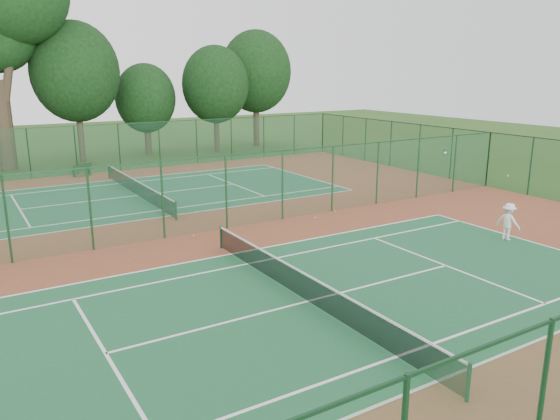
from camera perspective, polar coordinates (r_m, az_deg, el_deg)
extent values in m
plane|color=#284C17|center=(25.32, -8.68, -2.41)|extent=(120.00, 120.00, 0.00)
cube|color=brown|center=(25.32, -8.68, -2.40)|extent=(40.00, 36.00, 0.01)
cube|color=#1B5832|center=(17.83, 2.84, -9.54)|extent=(23.77, 10.97, 0.01)
cube|color=#1C5937|center=(33.56, -14.69, 1.46)|extent=(23.77, 10.97, 0.01)
cube|color=#18482C|center=(41.84, -18.49, 6.10)|extent=(40.00, 0.02, 3.50)
cube|color=#123318|center=(41.66, -18.68, 8.42)|extent=(40.00, 0.05, 0.05)
cube|color=#18482A|center=(37.26, 20.92, 4.96)|extent=(0.02, 36.00, 3.50)
cube|color=#143721|center=(37.04, 21.15, 7.56)|extent=(0.05, 36.00, 0.05)
cube|color=#18492A|center=(24.88, -8.83, 1.46)|extent=(40.00, 0.02, 3.50)
cube|color=#163D1F|center=(24.56, -8.98, 5.35)|extent=(40.00, 0.05, 0.05)
cylinder|color=#143822|center=(13.43, 19.08, -16.68)|extent=(0.10, 0.10, 0.97)
cylinder|color=#143822|center=(22.90, -6.18, -2.86)|extent=(0.10, 0.10, 0.97)
cube|color=black|center=(17.65, 2.86, -8.14)|extent=(0.02, 12.80, 0.85)
cube|color=white|center=(17.49, 2.88, -6.83)|extent=(0.04, 12.80, 0.06)
cylinder|color=#143921|center=(27.53, -10.83, -0.09)|extent=(0.10, 0.10, 0.97)
cylinder|color=#143921|center=(39.53, -17.47, 3.87)|extent=(0.10, 0.10, 0.97)
cube|color=black|center=(33.46, -14.74, 2.25)|extent=(0.02, 12.80, 0.85)
cube|color=silver|center=(33.37, -14.79, 2.98)|extent=(0.04, 12.80, 0.06)
imported|color=silver|center=(25.82, 22.75, -1.11)|extent=(0.79, 1.16, 1.65)
cube|color=#113219|center=(40.69, -20.68, 3.51)|extent=(0.20, 0.38, 0.43)
cube|color=#113219|center=(41.28, -19.34, 3.77)|extent=(0.20, 0.38, 0.43)
cube|color=#113219|center=(40.94, -20.03, 3.97)|extent=(1.48, 0.87, 0.05)
cube|color=#113219|center=(40.74, -19.92, 4.24)|extent=(1.36, 0.54, 0.43)
sphere|color=#E1F338|center=(27.57, 3.69, -0.78)|extent=(0.07, 0.07, 0.07)
sphere|color=#CFE435|center=(28.88, 5.78, -0.13)|extent=(0.07, 0.07, 0.07)
sphere|color=#C3CE30|center=(24.80, -9.03, -2.66)|extent=(0.07, 0.07, 0.07)
cylinder|color=#35291D|center=(45.28, -26.86, 7.85)|extent=(1.21, 1.21, 6.60)
cylinder|color=#35291D|center=(45.01, -26.32, 14.65)|extent=(2.09, 0.62, 7.12)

